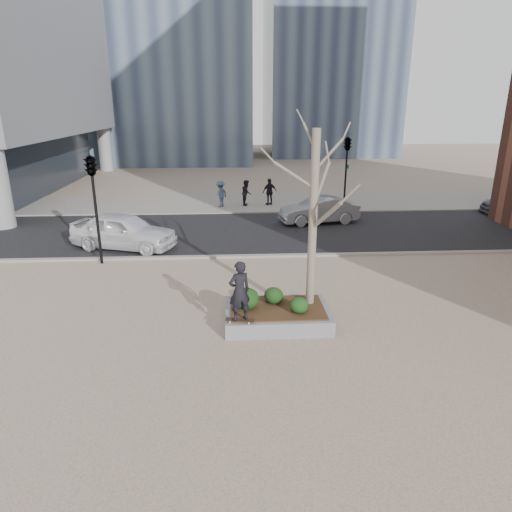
{
  "coord_description": "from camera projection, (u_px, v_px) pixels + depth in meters",
  "views": [
    {
      "loc": [
        -0.29,
        -11.99,
        6.11
      ],
      "look_at": [
        0.5,
        2.0,
        1.4
      ],
      "focal_mm": 32.0,
      "sensor_mm": 36.0,
      "label": 1
    }
  ],
  "objects": [
    {
      "name": "traffic_light_near",
      "position": [
        96.0,
        208.0,
        17.59
      ],
      "size": [
        0.6,
        2.48,
        4.5
      ],
      "primitive_type": null,
      "color": "black",
      "rests_on": "ground"
    },
    {
      "name": "skateboarder",
      "position": [
        239.0,
        291.0,
        12.11
      ],
      "size": [
        0.72,
        0.61,
        1.68
      ],
      "primitive_type": "imported",
      "rotation": [
        0.0,
        0.0,
        3.55
      ],
      "color": "black",
      "rests_on": "skateboard"
    },
    {
      "name": "far_sidewalk",
      "position": [
        235.0,
        203.0,
        29.39
      ],
      "size": [
        60.0,
        6.0,
        0.02
      ],
      "primitive_type": "cube",
      "color": "gray",
      "rests_on": "ground"
    },
    {
      "name": "skateboard",
      "position": [
        240.0,
        321.0,
        12.39
      ],
      "size": [
        0.8,
        0.33,
        0.08
      ],
      "primitive_type": null,
      "rotation": [
        0.0,
        0.0,
        -0.18
      ],
      "color": "black",
      "rests_on": "planter"
    },
    {
      "name": "police_car",
      "position": [
        124.0,
        231.0,
        19.91
      ],
      "size": [
        4.97,
        3.21,
        1.58
      ],
      "primitive_type": "imported",
      "rotation": [
        0.0,
        0.0,
        1.25
      ],
      "color": "white",
      "rests_on": "street"
    },
    {
      "name": "ground",
      "position": [
        243.0,
        323.0,
        13.3
      ],
      "size": [
        120.0,
        120.0,
        0.0
      ],
      "primitive_type": "plane",
      "color": "tan",
      "rests_on": "ground"
    },
    {
      "name": "planter_mulch",
      "position": [
        277.0,
        308.0,
        13.21
      ],
      "size": [
        2.7,
        1.7,
        0.04
      ],
      "primitive_type": "cube",
      "color": "#382314",
      "rests_on": "planter"
    },
    {
      "name": "shrub_middle",
      "position": [
        274.0,
        295.0,
        13.42
      ],
      "size": [
        0.57,
        0.57,
        0.48
      ],
      "primitive_type": "ellipsoid",
      "color": "#173510",
      "rests_on": "planter_mulch"
    },
    {
      "name": "shrub_right",
      "position": [
        299.0,
        305.0,
        12.82
      ],
      "size": [
        0.53,
        0.53,
        0.45
      ],
      "primitive_type": "ellipsoid",
      "color": "#153E14",
      "rests_on": "planter_mulch"
    },
    {
      "name": "car_silver",
      "position": [
        319.0,
        210.0,
        24.21
      ],
      "size": [
        4.32,
        2.09,
        1.37
      ],
      "primitive_type": "imported",
      "rotation": [
        0.0,
        0.0,
        4.87
      ],
      "color": "gray",
      "rests_on": "street"
    },
    {
      "name": "shrub_left",
      "position": [
        246.0,
        298.0,
        13.05
      ],
      "size": [
        0.72,
        0.72,
        0.61
      ],
      "primitive_type": "ellipsoid",
      "color": "#183812",
      "rests_on": "planter_mulch"
    },
    {
      "name": "planter",
      "position": [
        277.0,
        316.0,
        13.29
      ],
      "size": [
        3.0,
        2.0,
        0.45
      ],
      "primitive_type": "cube",
      "color": "gray",
      "rests_on": "ground"
    },
    {
      "name": "pedestrian_b",
      "position": [
        221.0,
        194.0,
        27.96
      ],
      "size": [
        1.13,
        1.17,
        1.6
      ],
      "primitive_type": "imported",
      "rotation": [
        0.0,
        0.0,
        3.99
      ],
      "color": "#3E556F",
      "rests_on": "far_sidewalk"
    },
    {
      "name": "sycamore_tree",
      "position": [
        314.0,
        192.0,
        12.49
      ],
      "size": [
        2.8,
        2.8,
        6.6
      ],
      "primitive_type": null,
      "color": "gray",
      "rests_on": "planter_mulch"
    },
    {
      "name": "traffic_light_far",
      "position": [
        346.0,
        172.0,
        26.75
      ],
      "size": [
        0.6,
        2.48,
        4.5
      ],
      "primitive_type": null,
      "color": "black",
      "rests_on": "ground"
    },
    {
      "name": "pedestrian_c",
      "position": [
        270.0,
        192.0,
        28.49
      ],
      "size": [
        1.05,
        0.75,
        1.65
      ],
      "primitive_type": "imported",
      "rotation": [
        0.0,
        0.0,
        3.55
      ],
      "color": "black",
      "rests_on": "far_sidewalk"
    },
    {
      "name": "street",
      "position": [
        237.0,
        232.0,
        22.77
      ],
      "size": [
        60.0,
        8.0,
        0.02
      ],
      "primitive_type": "cube",
      "color": "black",
      "rests_on": "ground"
    },
    {
      "name": "pedestrian_a",
      "position": [
        247.0,
        193.0,
        28.42
      ],
      "size": [
        0.69,
        0.83,
        1.57
      ],
      "primitive_type": "imported",
      "rotation": [
        0.0,
        0.0,
        1.44
      ],
      "color": "black",
      "rests_on": "far_sidewalk"
    }
  ]
}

